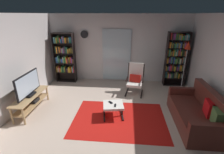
% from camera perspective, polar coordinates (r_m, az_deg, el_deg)
% --- Properties ---
extents(ground_plane, '(7.02, 7.02, 0.00)m').
position_cam_1_polar(ground_plane, '(4.29, -0.19, -15.70)').
color(ground_plane, beige).
extents(wall_back, '(5.60, 0.06, 2.60)m').
position_cam_1_polar(wall_back, '(6.45, 2.28, 9.79)').
color(wall_back, silver).
rests_on(wall_back, ground).
extents(glass_door_panel, '(1.10, 0.01, 2.00)m').
position_cam_1_polar(glass_door_panel, '(6.44, 1.61, 7.51)').
color(glass_door_panel, silver).
extents(area_rug, '(2.38, 1.71, 0.01)m').
position_cam_1_polar(area_rug, '(4.42, 2.55, -14.43)').
color(area_rug, red).
rests_on(area_rug, ground).
extents(tv_stand, '(0.41, 1.36, 0.48)m').
position_cam_1_polar(tv_stand, '(5.13, -26.37, -7.30)').
color(tv_stand, tan).
rests_on(tv_stand, ground).
extents(television, '(0.20, 1.02, 0.64)m').
position_cam_1_polar(television, '(4.93, -27.31, -2.55)').
color(television, black).
rests_on(television, tv_stand).
extents(bookshelf_near_tv, '(0.78, 0.30, 1.93)m').
position_cam_1_polar(bookshelf_near_tv, '(6.68, -16.18, 6.85)').
color(bookshelf_near_tv, black).
rests_on(bookshelf_near_tv, ground).
extents(bookshelf_near_sofa, '(0.75, 0.30, 2.00)m').
position_cam_1_polar(bookshelf_near_sofa, '(6.48, 21.40, 6.35)').
color(bookshelf_near_sofa, black).
rests_on(bookshelf_near_sofa, ground).
extents(leather_sofa, '(0.87, 1.79, 0.89)m').
position_cam_1_polar(leather_sofa, '(4.57, 27.74, -11.16)').
color(leather_sofa, '#57251E').
rests_on(leather_sofa, ground).
extents(lounge_armchair, '(0.65, 0.73, 1.02)m').
position_cam_1_polar(lounge_armchair, '(5.60, 8.14, -0.36)').
color(lounge_armchair, black).
rests_on(lounge_armchair, ground).
extents(ottoman, '(0.59, 0.56, 0.37)m').
position_cam_1_polar(ottoman, '(4.35, 0.43, -10.24)').
color(ottoman, white).
rests_on(ottoman, ground).
extents(tv_remote, '(0.04, 0.14, 0.02)m').
position_cam_1_polar(tv_remote, '(4.25, 1.16, -9.88)').
color(tv_remote, black).
rests_on(tv_remote, ottoman).
extents(cell_phone, '(0.14, 0.15, 0.01)m').
position_cam_1_polar(cell_phone, '(4.38, -0.50, -8.91)').
color(cell_phone, black).
rests_on(cell_phone, ottoman).
extents(floor_lamp_by_shelf, '(0.22, 0.22, 1.78)m').
position_cam_1_polar(floor_lamp_by_shelf, '(5.82, 24.80, 8.19)').
color(floor_lamp_by_shelf, '#A5A5AD').
rests_on(floor_lamp_by_shelf, ground).
extents(wall_clock, '(0.29, 0.03, 0.29)m').
position_cam_1_polar(wall_clock, '(6.49, -9.67, 14.51)').
color(wall_clock, silver).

